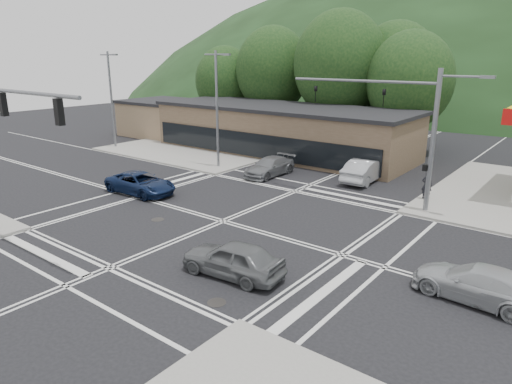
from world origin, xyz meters
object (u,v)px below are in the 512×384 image
Objects in this scene: car_blue_west at (141,183)px; car_queue_a at (365,170)px; pedestrian at (427,185)px; car_grey_center at (233,259)px; car_silver_east at (478,283)px; car_queue_b at (382,153)px; car_northbound at (269,167)px.

car_queue_a reaches higher than car_blue_west.
pedestrian reaches higher than car_queue_a.
car_grey_center is 9.24m from car_silver_east.
car_queue_b is at bearing -28.21° from car_blue_west.
car_grey_center is (12.26, -5.13, 0.05)m from car_blue_west.
car_queue_b is (8.68, 18.31, 0.11)m from car_blue_west.
car_queue_b reaches higher than car_silver_east.
car_grey_center is at bearing -115.58° from car_blue_west.
car_grey_center is 0.88× the size of car_queue_a.
car_grey_center reaches higher than car_blue_west.
car_queue_b is (-11.92, 19.47, 0.13)m from car_silver_east.
car_blue_west is 18.03m from pedestrian.
pedestrian is (-5.42, 10.89, 0.33)m from car_silver_east.
car_northbound is (3.88, 8.85, -0.01)m from car_blue_west.
pedestrian reaches higher than car_grey_center.
car_queue_a is 2.87× the size of pedestrian.
car_grey_center is 15.15m from pedestrian.
pedestrian is at bearing 125.71° from car_queue_b.
car_silver_east is at bearing 109.25° from car_grey_center.
pedestrian reaches higher than car_queue_b.
car_northbound is at bearing -117.12° from car_silver_east.
car_grey_center is 23.71m from car_queue_b.
pedestrian is (6.50, -8.58, 0.20)m from car_queue_b.
car_silver_east is at bearing -96.08° from car_blue_west.
car_queue_b is (-1.54, 6.63, -0.01)m from car_queue_a.
car_blue_west is 2.89× the size of pedestrian.
car_blue_west is at bearing -118.94° from car_grey_center.
car_queue_a reaches higher than car_silver_east.
car_queue_a is (-10.38, 12.84, 0.14)m from car_silver_east.
car_silver_east is 19.49m from car_northbound.
pedestrian is at bearing 5.33° from car_northbound.
car_northbound reaches higher than car_silver_east.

